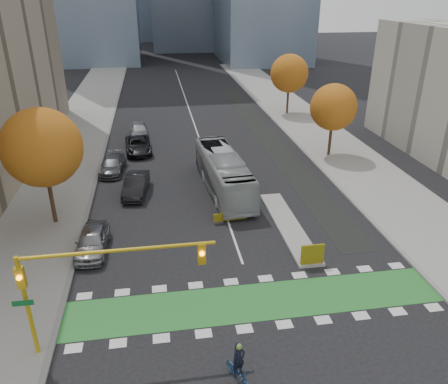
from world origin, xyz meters
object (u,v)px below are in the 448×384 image
object	(u,v)px
tree_west	(42,148)
parked_car_e	(139,130)
parked_car_b	(136,185)
parked_car_a	(92,241)
bus	(224,172)
cyclist	(238,369)
tree_east_far	(289,73)
tree_east_near	(333,107)
parked_car_d	(138,145)
hazard_board	(312,254)
parked_car_c	(113,165)
traffic_signal_west	(86,275)

from	to	relation	value
tree_west	parked_car_e	world-z (taller)	tree_west
parked_car_b	parked_car_a	bearing A→B (deg)	-99.92
parked_car_a	parked_car_b	distance (m)	8.55
bus	parked_car_a	bearing A→B (deg)	-144.93
cyclist	bus	world-z (taller)	bus
tree_east_far	parked_car_e	xyz separation A→B (m)	(-19.00, -6.93, -4.44)
tree_east_near	tree_east_far	bearing A→B (deg)	88.21
bus	parked_car_d	xyz separation A→B (m)	(-7.02, 10.39, -0.83)
tree_west	tree_east_far	world-z (taller)	tree_west
cyclist	hazard_board	bearing A→B (deg)	30.10
parked_car_b	parked_car_c	size ratio (longest dim) A/B	1.01
traffic_signal_west	bus	bearing A→B (deg)	62.44
parked_car_c	parked_car_d	size ratio (longest dim) A/B	0.88
cyclist	parked_car_b	world-z (taller)	cyclist
cyclist	parked_car_b	xyz separation A→B (m)	(-4.62, 19.49, 0.09)
tree_east_near	parked_car_b	bearing A→B (deg)	-162.23
parked_car_b	tree_east_near	bearing A→B (deg)	24.76
traffic_signal_west	parked_car_c	distance (m)	21.85
traffic_signal_west	parked_car_e	world-z (taller)	traffic_signal_west
tree_east_far	bus	bearing A→B (deg)	-118.22
tree_west	parked_car_b	distance (m)	8.38
hazard_board	traffic_signal_west	distance (m)	13.23
cyclist	bus	xyz separation A→B (m)	(2.40, 19.10, 0.88)
parked_car_a	parked_car_b	world-z (taller)	parked_car_b
tree_west	parked_car_c	xyz separation A→B (m)	(3.33, 9.07, -4.93)
traffic_signal_west	parked_car_b	bearing A→B (deg)	85.07
hazard_board	tree_west	world-z (taller)	tree_west
parked_car_c	tree_east_far	bearing A→B (deg)	44.57
parked_car_a	tree_west	bearing A→B (deg)	128.88
bus	tree_east_far	bearing A→B (deg)	57.54
tree_west	parked_car_b	bearing A→B (deg)	36.50
tree_east_far	parked_car_a	world-z (taller)	tree_east_far
tree_west	tree_east_near	world-z (taller)	tree_west
tree_east_far	parked_car_c	world-z (taller)	tree_east_far
parked_car_c	tree_west	bearing A→B (deg)	-104.26
hazard_board	tree_east_far	bearing A→B (deg)	75.88
hazard_board	traffic_signal_west	xyz separation A→B (m)	(-11.93, -4.71, 3.23)
parked_car_b	parked_car_e	bearing A→B (deg)	96.99
hazard_board	cyclist	world-z (taller)	cyclist
traffic_signal_west	parked_car_b	xyz separation A→B (m)	(1.43, 16.58, -3.25)
traffic_signal_west	parked_car_d	size ratio (longest dim) A/B	1.59
tree_east_near	parked_car_d	size ratio (longest dim) A/B	1.32
parked_car_a	parked_car_d	distance (m)	18.35
hazard_board	parked_car_b	bearing A→B (deg)	131.50
parked_car_a	parked_car_e	world-z (taller)	parked_car_e
bus	parked_car_c	world-z (taller)	bus
tree_west	parked_car_c	bearing A→B (deg)	69.82
tree_west	cyclist	world-z (taller)	tree_west
tree_east_far	parked_car_d	bearing A→B (deg)	-147.87
tree_east_far	traffic_signal_west	distance (m)	43.61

